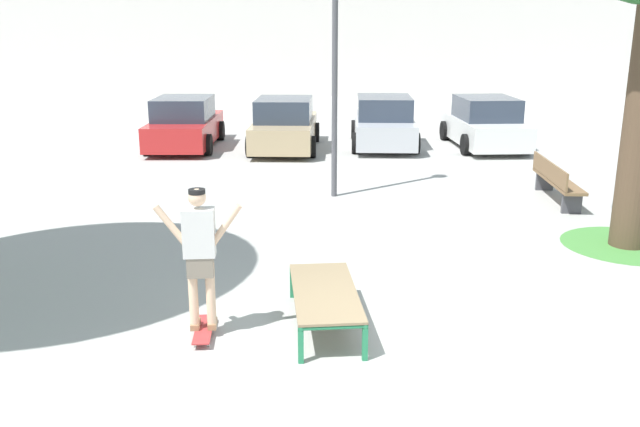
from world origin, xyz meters
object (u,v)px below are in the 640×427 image
(skate_box, at_px, (325,294))
(car_tan, at_px, (285,126))
(skater, at_px, (200,250))
(park_bench, at_px, (556,180))
(car_silver, at_px, (384,123))
(car_white, at_px, (484,124))
(car_red, at_px, (185,124))
(skateboard, at_px, (204,330))
(light_post, at_px, (335,10))

(skate_box, distance_m, car_tan, 12.18)
(skater, xyz_separation_m, park_bench, (6.49, 6.08, -0.62))
(skate_box, relative_size, car_silver, 0.45)
(car_white, height_order, park_bench, car_white)
(skate_box, xyz_separation_m, skater, (-1.44, -0.23, 0.66))
(skater, relative_size, park_bench, 0.70)
(car_red, height_order, park_bench, car_red)
(skateboard, height_order, skater, skater)
(park_bench, bearing_deg, car_white, 87.63)
(car_red, relative_size, car_silver, 0.99)
(skate_box, relative_size, car_white, 0.46)
(skate_box, distance_m, skateboard, 1.50)
(skateboard, relative_size, car_silver, 0.19)
(skateboard, xyz_separation_m, car_tan, (0.81, 12.39, 0.61))
(skate_box, height_order, car_silver, car_silver)
(skater, relative_size, car_white, 0.40)
(skater, height_order, park_bench, skater)
(skater, relative_size, car_red, 0.40)
(car_tan, relative_size, car_white, 1.02)
(skate_box, distance_m, car_red, 13.06)
(skater, bearing_deg, car_silver, 73.55)
(skater, height_order, car_tan, skater)
(skater, bearing_deg, skate_box, 8.97)
(skate_box, distance_m, light_post, 7.31)
(car_red, bearing_deg, skate_box, -74.03)
(skateboard, distance_m, car_white, 14.24)
(skate_box, bearing_deg, car_red, 105.97)
(skateboard, distance_m, skater, 0.99)
(skater, xyz_separation_m, car_silver, (3.78, 12.81, -0.38))
(skate_box, xyz_separation_m, skateboard, (-1.44, -0.23, -0.34))
(car_tan, height_order, park_bench, car_tan)
(car_red, relative_size, park_bench, 1.75)
(light_post, bearing_deg, car_red, 123.79)
(park_bench, bearing_deg, skater, -136.88)
(car_silver, relative_size, car_white, 1.02)
(car_tan, distance_m, light_post, 6.61)
(skate_box, relative_size, park_bench, 0.80)
(car_white, bearing_deg, skateboard, -118.37)
(car_white, xyz_separation_m, light_post, (-4.83, -5.84, 3.13))
(park_bench, relative_size, light_post, 0.42)
(car_silver, bearing_deg, car_tan, -171.82)
(car_white, bearing_deg, park_bench, -92.37)
(skater, bearing_deg, car_red, 99.56)
(skate_box, bearing_deg, car_tan, 92.94)
(skateboard, relative_size, car_tan, 0.19)
(car_white, bearing_deg, skate_box, -113.41)
(car_silver, relative_size, light_post, 0.74)
(skateboard, xyz_separation_m, light_post, (1.93, 6.68, 3.75))
(light_post, bearing_deg, skate_box, -94.37)
(car_silver, bearing_deg, skateboard, -106.45)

